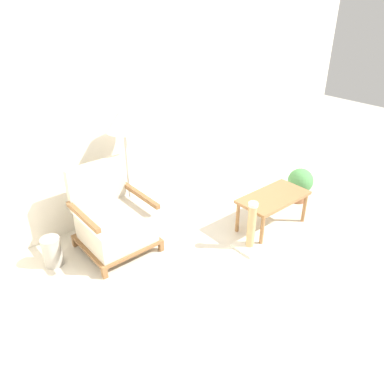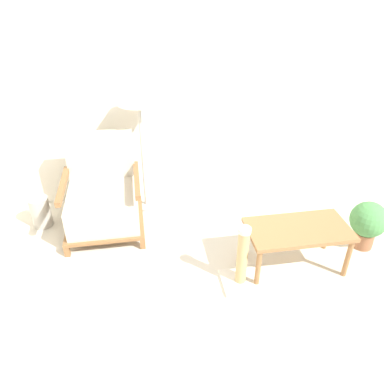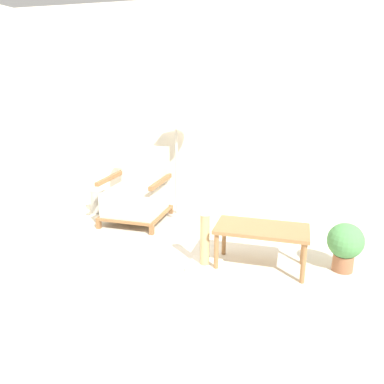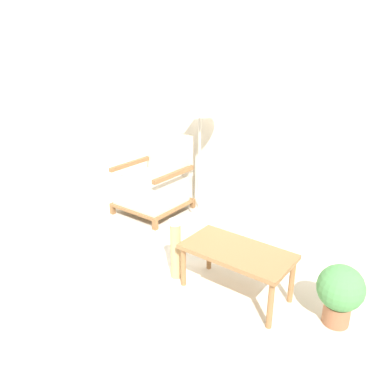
% 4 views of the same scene
% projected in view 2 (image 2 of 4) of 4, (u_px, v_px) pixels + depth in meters
% --- Properties ---
extents(ground_plane, '(14.00, 14.00, 0.00)m').
position_uv_depth(ground_plane, '(216.00, 336.00, 2.72)').
color(ground_plane, beige).
extents(wall_back, '(8.00, 0.06, 2.70)m').
position_uv_depth(wall_back, '(176.00, 75.00, 3.78)').
color(wall_back, silver).
rests_on(wall_back, ground_plane).
extents(armchair, '(0.74, 0.74, 0.93)m').
position_uv_depth(armchair, '(103.00, 200.00, 3.67)').
color(armchair, brown).
rests_on(armchair, ground_plane).
extents(floor_lamp, '(0.42, 0.42, 1.45)m').
position_uv_depth(floor_lamp, '(138.00, 95.00, 3.53)').
color(floor_lamp, '#B7B2A8').
rests_on(floor_lamp, ground_plane).
extents(coffee_table, '(0.87, 0.45, 0.42)m').
position_uv_depth(coffee_table, '(298.00, 233.00, 3.17)').
color(coffee_table, olive).
rests_on(coffee_table, ground_plane).
extents(vase, '(0.20, 0.20, 0.32)m').
position_uv_depth(vase, '(41.00, 212.00, 3.80)').
color(vase, '#9E998E').
rests_on(vase, ground_plane).
extents(potted_plant, '(0.34, 0.34, 0.47)m').
position_uv_depth(potted_plant, '(368.00, 222.00, 3.45)').
color(potted_plant, '#935B3D').
rests_on(potted_plant, ground_plane).
extents(scratching_post, '(0.31, 0.31, 0.58)m').
position_uv_depth(scratching_post, '(241.00, 265.00, 3.08)').
color(scratching_post, beige).
rests_on(scratching_post, ground_plane).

